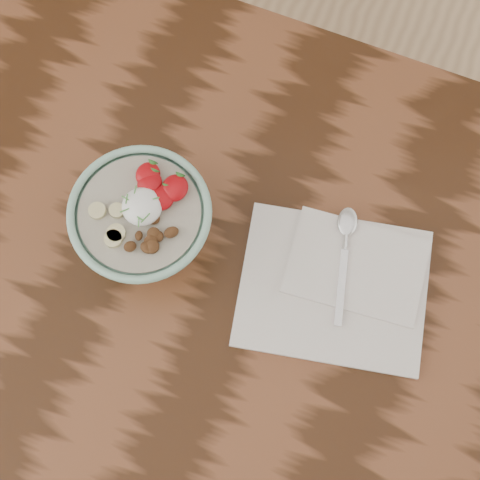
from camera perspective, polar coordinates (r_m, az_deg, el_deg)
name	(u,v)px	position (r cm, az deg, el deg)	size (l,w,h in cm)	color
table	(231,314)	(100.77, -0.77, -6.30)	(160.00, 90.00, 75.00)	#341C0D
breakfast_bowl	(144,221)	(88.76, -8.21, 1.60)	(18.44, 18.44, 12.33)	#8CBDA7
napkin	(338,283)	(92.44, 8.36, -3.69)	(28.83, 25.03, 1.56)	silver
spoon	(346,238)	(92.89, 9.03, 0.19)	(5.84, 16.66, 0.87)	silver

